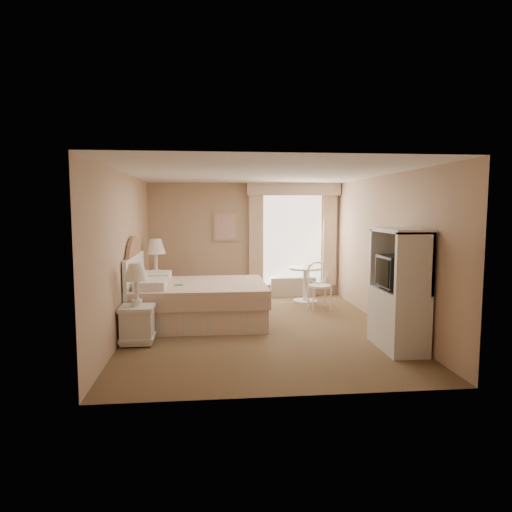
{
  "coord_description": "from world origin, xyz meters",
  "views": [
    {
      "loc": [
        -0.79,
        -7.26,
        1.95
      ],
      "look_at": [
        -0.02,
        0.3,
        1.15
      ],
      "focal_mm": 32.0,
      "sensor_mm": 36.0,
      "label": 1
    }
  ],
  "objects": [
    {
      "name": "armoire",
      "position": [
        1.81,
        -1.28,
        0.7
      ],
      "size": [
        0.5,
        1.01,
        1.68
      ],
      "color": "silver",
      "rests_on": "room"
    },
    {
      "name": "nightstand_near",
      "position": [
        -1.84,
        -0.69,
        0.44
      ],
      "size": [
        0.48,
        0.48,
        1.16
      ],
      "color": "silver",
      "rests_on": "room"
    },
    {
      "name": "window",
      "position": [
        1.05,
        2.65,
        1.34
      ],
      "size": [
        2.05,
        0.22,
        2.51
      ],
      "color": "white",
      "rests_on": "room"
    },
    {
      "name": "round_table",
      "position": [
        1.2,
        2.02,
        0.48
      ],
      "size": [
        0.68,
        0.68,
        0.72
      ],
      "color": "white",
      "rests_on": "room"
    },
    {
      "name": "bed",
      "position": [
        -1.11,
        0.47,
        0.38
      ],
      "size": [
        2.3,
        1.81,
        1.6
      ],
      "color": "#D1A588",
      "rests_on": "room"
    },
    {
      "name": "framed_art",
      "position": [
        -0.45,
        2.71,
        1.55
      ],
      "size": [
        0.52,
        0.04,
        0.62
      ],
      "color": "tan",
      "rests_on": "room"
    },
    {
      "name": "cafe_chair",
      "position": [
        1.31,
        1.29,
        0.53
      ],
      "size": [
        0.47,
        0.47,
        0.92
      ],
      "rotation": [
        0.0,
        0.0,
        0.07
      ],
      "color": "white",
      "rests_on": "room"
    },
    {
      "name": "nightstand_far",
      "position": [
        -1.84,
        1.73,
        0.5
      ],
      "size": [
        0.55,
        0.55,
        1.34
      ],
      "color": "silver",
      "rests_on": "room"
    },
    {
      "name": "room",
      "position": [
        0.0,
        0.0,
        1.25
      ],
      "size": [
        4.21,
        5.51,
        2.51
      ],
      "color": "brown",
      "rests_on": "ground"
    }
  ]
}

